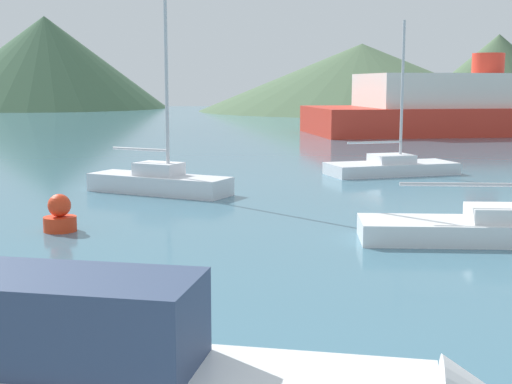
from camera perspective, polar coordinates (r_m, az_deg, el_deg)
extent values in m
cube|color=#334260|center=(8.14, -15.51, -9.74)|extent=(3.23, 1.73, 0.97)
cube|color=silver|center=(25.78, -7.76, 0.63)|extent=(5.48, 3.51, 0.65)
cube|color=silver|center=(25.70, -7.79, 1.84)|extent=(1.89, 1.62, 0.45)
cylinder|color=#BCBCC1|center=(25.35, -7.24, 12.14)|extent=(0.12, 0.12, 9.63)
cylinder|color=#BCBCC1|center=(26.09, -9.26, 3.40)|extent=(2.23, 1.03, 0.10)
cube|color=silver|center=(31.39, 10.77, 1.86)|extent=(5.94, 3.90, 0.51)
cube|color=silver|center=(31.34, 10.79, 2.64)|extent=(2.07, 1.97, 0.36)
cylinder|color=#BCBCC1|center=(31.38, 11.62, 7.83)|extent=(0.12, 0.12, 6.04)
cylinder|color=#BCBCC1|center=(30.90, 9.46, 3.94)|extent=(2.38, 0.95, 0.10)
cylinder|color=#BCBCC1|center=(18.31, 16.75, 0.58)|extent=(3.44, 0.10, 0.10)
cube|color=red|center=(59.73, 17.88, 5.52)|extent=(29.43, 15.75, 2.09)
cube|color=silver|center=(59.66, 17.99, 7.75)|extent=(20.92, 12.48, 2.57)
cylinder|color=red|center=(59.68, 18.08, 9.75)|extent=(2.49, 2.49, 1.60)
cylinder|color=red|center=(19.68, -15.40, -2.48)|extent=(0.87, 0.87, 0.39)
sphere|color=red|center=(19.59, -15.46, -1.04)|extent=(0.61, 0.61, 0.61)
cone|color=#38563D|center=(119.79, -16.46, 9.91)|extent=(38.20, 38.20, 14.43)
cone|color=#4C6647|center=(104.65, 8.42, 9.06)|extent=(46.82, 46.82, 9.53)
cone|color=#4C6647|center=(107.56, 18.77, 9.01)|extent=(24.90, 24.90, 10.77)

